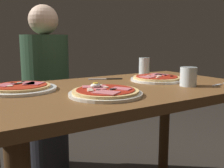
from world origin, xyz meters
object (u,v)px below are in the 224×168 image
at_px(pizza_across_right, 20,88).
at_px(diner_person, 47,95).
at_px(water_glass_far, 144,68).
at_px(knife, 108,79).
at_px(pizza_foreground, 105,92).
at_px(dining_table, 124,110).
at_px(pizza_across_left, 157,78).
at_px(water_glass_near, 188,78).
at_px(fork, 220,84).

relative_size(pizza_across_right, diner_person, 0.27).
relative_size(water_glass_far, knife, 0.59).
bearing_deg(knife, diner_person, 109.17).
bearing_deg(pizza_foreground, pizza_across_right, 132.16).
bearing_deg(dining_table, diner_person, 100.20).
xyz_separation_m(pizza_across_left, diner_person, (-0.39, 0.71, -0.18)).
relative_size(pizza_foreground, pizza_across_right, 0.94).
height_order(pizza_across_right, water_glass_near, water_glass_near).
bearing_deg(dining_table, pizza_across_left, 11.60).
distance_m(water_glass_far, diner_person, 0.72).
xyz_separation_m(water_glass_near, diner_person, (-0.40, 0.92, -0.21)).
relative_size(fork, diner_person, 0.13).
height_order(water_glass_near, knife, water_glass_near).
xyz_separation_m(pizza_foreground, knife, (0.23, 0.36, -0.01)).
bearing_deg(water_glass_near, fork, -21.10).
distance_m(water_glass_near, knife, 0.45).
xyz_separation_m(dining_table, diner_person, (-0.14, 0.76, -0.05)).
height_order(pizza_foreground, pizza_across_right, pizza_foreground).
xyz_separation_m(pizza_across_right, water_glass_far, (0.79, 0.12, 0.04)).
height_order(water_glass_far, fork, water_glass_far).
distance_m(dining_table, knife, 0.26).
height_order(water_glass_near, water_glass_far, water_glass_far).
xyz_separation_m(pizza_across_left, water_glass_far, (0.09, 0.22, 0.04)).
height_order(water_glass_near, diner_person, diner_person).
bearing_deg(dining_table, water_glass_far, 38.45).
bearing_deg(knife, water_glass_near, -60.81).
relative_size(pizza_foreground, pizza_across_left, 1.05).
xyz_separation_m(dining_table, fork, (0.42, -0.22, 0.12)).
height_order(dining_table, water_glass_near, water_glass_near).
relative_size(pizza_across_left, pizza_across_right, 0.90).
bearing_deg(fork, pizza_across_right, 156.61).
relative_size(dining_table, fork, 7.88).
xyz_separation_m(water_glass_far, knife, (-0.30, -0.04, -0.04)).
height_order(dining_table, pizza_across_right, pizza_across_right).
bearing_deg(pizza_across_left, pizza_foreground, -156.77).
relative_size(water_glass_far, diner_person, 0.09).
bearing_deg(water_glass_far, pizza_across_left, -112.50).
relative_size(pizza_across_left, water_glass_near, 3.08).
distance_m(pizza_across_left, knife, 0.27).
xyz_separation_m(water_glass_near, knife, (-0.22, 0.39, -0.04)).
bearing_deg(water_glass_far, pizza_across_right, -171.50).
bearing_deg(fork, dining_table, 152.58).
relative_size(pizza_across_left, diner_person, 0.24).
xyz_separation_m(pizza_across_right, diner_person, (0.31, 0.61, -0.18)).
height_order(pizza_across_left, knife, pizza_across_left).
relative_size(fork, knife, 0.85).
bearing_deg(pizza_across_right, pizza_foreground, -47.84).
height_order(dining_table, fork, fork).
bearing_deg(water_glass_far, knife, -171.81).
height_order(dining_table, diner_person, diner_person).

